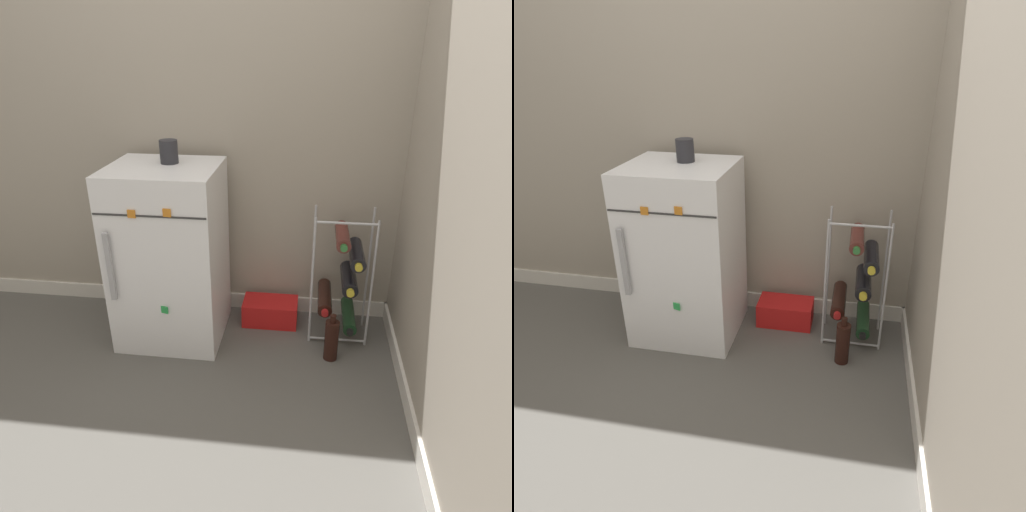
{
  "view_description": "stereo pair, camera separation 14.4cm",
  "coord_description": "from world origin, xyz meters",
  "views": [
    {
      "loc": [
        0.36,
        -1.77,
        1.43
      ],
      "look_at": [
        0.1,
        0.27,
        0.45
      ],
      "focal_mm": 32.0,
      "sensor_mm": 36.0,
      "label": 1
    },
    {
      "loc": [
        0.5,
        -1.75,
        1.43
      ],
      "look_at": [
        0.1,
        0.27,
        0.45
      ],
      "focal_mm": 32.0,
      "sensor_mm": 36.0,
      "label": 2
    }
  ],
  "objects": [
    {
      "name": "ground_plane",
      "position": [
        0.0,
        0.0,
        0.0
      ],
      "size": [
        14.0,
        14.0,
        0.0
      ],
      "primitive_type": "plane",
      "color": "#56544F"
    },
    {
      "name": "wall_back",
      "position": [
        0.0,
        0.55,
        1.24
      ],
      "size": [
        6.63,
        0.07,
        2.5
      ],
      "color": "#9E9384",
      "rests_on": "ground_plane"
    },
    {
      "name": "mini_fridge",
      "position": [
        -0.33,
        0.23,
        0.45
      ],
      "size": [
        0.52,
        0.5,
        0.91
      ],
      "color": "white",
      "rests_on": "ground_plane"
    },
    {
      "name": "wine_rack",
      "position": [
        0.55,
        0.31,
        0.34
      ],
      "size": [
        0.3,
        0.31,
        0.69
      ],
      "color": "#B2B2B7",
      "rests_on": "ground_plane"
    },
    {
      "name": "soda_box",
      "position": [
        0.17,
        0.38,
        0.07
      ],
      "size": [
        0.3,
        0.17,
        0.13
      ],
      "color": "red",
      "rests_on": "ground_plane"
    },
    {
      "name": "fridge_top_cup",
      "position": [
        -0.31,
        0.29,
        0.96
      ],
      "size": [
        0.09,
        0.09,
        0.11
      ],
      "color": "#28282D",
      "rests_on": "mini_fridge"
    },
    {
      "name": "loose_bottle_floor",
      "position": [
        0.49,
        0.09,
        0.11
      ],
      "size": [
        0.07,
        0.07,
        0.25
      ],
      "color": "black",
      "rests_on": "ground_plane"
    }
  ]
}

